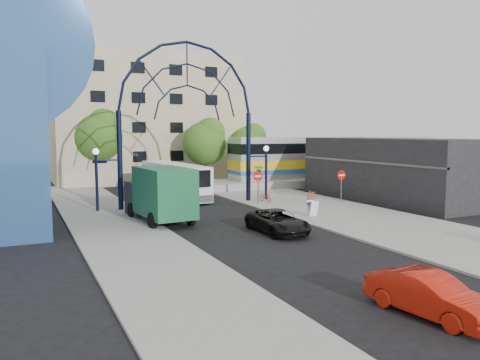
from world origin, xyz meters
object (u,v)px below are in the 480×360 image
tree_north_b (99,135)px  tree_north_c (249,143)px  tree_north_a (206,141)px  bike_near_a (266,196)px  black_suv (277,222)px  stop_sign (258,179)px  green_truck (159,194)px  bike_near_b (311,197)px  gateway_arch (187,90)px  street_name_sign (259,176)px  red_sedan (430,295)px  do_not_enter_sign (341,178)px  sandwich_board (313,206)px  train_car (339,156)px  city_bus (174,180)px

tree_north_b → tree_north_c: tree_north_b is taller
tree_north_a → bike_near_a: 13.71m
black_suv → bike_near_a: size_ratio=3.01×
stop_sign → green_truck: green_truck is taller
tree_north_b → tree_north_c: 16.15m
black_suv → bike_near_b: 10.74m
stop_sign → tree_north_c: bearing=65.3°
gateway_arch → bike_near_b: gateway_arch is taller
green_truck → street_name_sign: bearing=18.0°
green_truck → black_suv: bearing=-54.7°
tree_north_c → bike_near_b: bearing=-101.2°
street_name_sign → green_truck: (-8.87, -3.58, -0.43)m
red_sedan → bike_near_b: 21.84m
tree_north_b → do_not_enter_sign: bearing=-53.3°
do_not_enter_sign → green_truck: bearing=-176.2°
red_sedan → black_suv: bearing=73.4°
street_name_sign → sandwich_board: (0.40, -6.62, -1.39)m
street_name_sign → sandwich_board: 6.78m
street_name_sign → tree_north_c: size_ratio=0.43×
stop_sign → sandwich_board: bearing=-82.4°
gateway_arch → black_suv: (1.26, -11.00, -7.92)m
sandwich_board → red_sedan: red_sedan is taller
train_car → tree_north_b: size_ratio=3.14×
tree_north_b → black_suv: 27.80m
city_bus → street_name_sign: bearing=-55.2°
gateway_arch → bike_near_a: gateway_arch is taller
sandwich_board → green_truck: green_truck is taller
green_truck → train_car: bearing=24.8°
gateway_arch → train_car: size_ratio=0.54×
sandwich_board → bike_near_a: size_ratio=0.65×
tree_north_a → green_truck: tree_north_a is taller
tree_north_c → black_suv: size_ratio=1.43×
sandwich_board → bike_near_b: sandwich_board is taller
green_truck → tree_north_b: bearing=86.6°
do_not_enter_sign → street_name_sign: bearing=155.8°
train_car → red_sedan: size_ratio=6.33×
city_bus → green_truck: size_ratio=1.54×
street_name_sign → bike_near_b: bearing=-28.0°
tree_north_a → bike_near_a: size_ratio=4.62×
tree_north_b → tree_north_c: (16.00, -2.00, -0.99)m
green_truck → bike_near_a: size_ratio=4.54×
stop_sign → tree_north_b: size_ratio=0.31×
do_not_enter_sign → black_suv: bearing=-144.3°
sandwich_board → tree_north_a: 20.33m
do_not_enter_sign → tree_north_b: size_ratio=0.31×
sandwich_board → tree_north_a: (0.52, 19.95, 3.86)m
do_not_enter_sign → bike_near_b: 2.77m
train_car → tree_north_b: 25.27m
do_not_enter_sign → tree_north_c: 18.11m
do_not_enter_sign → green_truck: 14.70m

